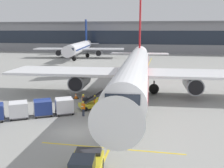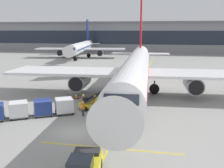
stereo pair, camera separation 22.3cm
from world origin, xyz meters
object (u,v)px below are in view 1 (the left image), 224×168
pushback_tug (84,168)px  distant_airplane (80,48)px  ground_crew_marshaller (83,100)px  ground_crew_by_carts (95,101)px  parked_airplane (135,69)px  baggage_cart_third (19,110)px  belt_loader (95,101)px  baggage_cart_lead (64,106)px  ground_crew_wingwalker (97,104)px  safety_cone_engine_keepout (76,96)px  baggage_cart_second (43,107)px  ground_crew_by_loader (83,107)px

pushback_tug → distant_airplane: bearing=107.9°
distant_airplane → ground_crew_marshaller: bearing=-71.9°
pushback_tug → distant_airplane: size_ratio=0.12×
ground_crew_by_carts → ground_crew_marshaller: (-1.52, 0.14, 0.00)m
parked_airplane → baggage_cart_third: 17.53m
belt_loader → baggage_cart_lead: size_ratio=1.87×
baggage_cart_lead → ground_crew_wingwalker: 3.83m
baggage_cart_third → pushback_tug: (10.55, -10.43, -0.17)m
parked_airplane → belt_loader: size_ratio=9.24×
safety_cone_engine_keepout → ground_crew_by_carts: bearing=-48.2°
baggage_cart_second → baggage_cart_lead: bearing=28.1°
ground_crew_wingwalker → baggage_cart_second: bearing=-154.4°
parked_airplane → belt_loader: 9.33m
pushback_tug → ground_crew_wingwalker: (-2.75, 14.40, 0.17)m
ground_crew_by_loader → ground_crew_by_carts: (0.58, 2.93, 0.00)m
baggage_cart_lead → distant_airplane: size_ratio=0.07×
baggage_cart_second → ground_crew_by_carts: baggage_cart_second is taller
pushback_tug → distant_airplane: 77.29m
ground_crew_by_loader → ground_crew_wingwalker: size_ratio=1.00×
baggage_cart_lead → ground_crew_wingwalker: (3.49, 1.56, -0.00)m
belt_loader → ground_crew_by_loader: 3.22m
baggage_cart_lead → baggage_cart_second: same height
ground_crew_by_loader → ground_crew_by_carts: same height
baggage_cart_second → pushback_tug: size_ratio=0.60×
parked_airplane → distant_airplane: 55.57m
baggage_cart_lead → ground_crew_by_loader: baggage_cart_lead is taller
ground_crew_by_loader → ground_crew_by_carts: size_ratio=1.00×
safety_cone_engine_keepout → baggage_cart_lead: bearing=-82.3°
ground_crew_by_carts → belt_loader: bearing=98.5°
baggage_cart_third → belt_loader: bearing=36.2°
ground_crew_marshaller → distant_airplane: distant_airplane is taller
parked_airplane → ground_crew_marshaller: (-5.50, -7.99, -2.81)m
ground_crew_by_loader → distant_airplane: (-19.85, 60.98, 2.46)m
belt_loader → baggage_cart_third: (-7.21, -5.27, 0.13)m
parked_airplane → pushback_tug: 23.79m
parked_airplane → ground_crew_marshaller: 10.10m
ground_crew_marshaller → safety_cone_engine_keepout: size_ratio=2.27×
parked_airplane → ground_crew_by_carts: bearing=-116.1°
pushback_tug → ground_crew_by_loader: size_ratio=2.65×
ground_crew_by_loader → ground_crew_by_carts: bearing=78.8°
ground_crew_wingwalker → ground_crew_by_loader: bearing=-121.2°
baggage_cart_third → ground_crew_wingwalker: (7.80, 3.97, -0.00)m
baggage_cart_second → baggage_cart_third: same height
parked_airplane → safety_cone_engine_keepout: size_ratio=62.11×
ground_crew_marshaller → baggage_cart_second: bearing=-132.2°
pushback_tug → baggage_cart_lead: bearing=115.9°
baggage_cart_lead → ground_crew_by_carts: bearing=41.7°
baggage_cart_lead → ground_crew_by_loader: bearing=-7.5°
belt_loader → baggage_cart_second: bearing=-141.5°
baggage_cart_second → safety_cone_engine_keepout: baggage_cart_second is taller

